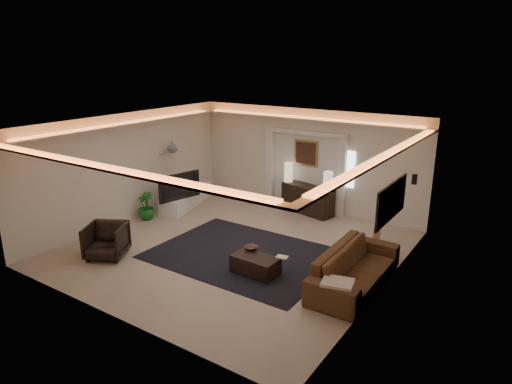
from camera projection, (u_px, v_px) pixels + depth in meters
The scene contains 33 objects.
floor at pixel (235, 248), 10.59m from camera, with size 7.00×7.00×0.00m, color #B9A78D.
ceiling at pixel (233, 124), 9.74m from camera, with size 7.00×7.00×0.00m, color white.
wall_back at pixel (306, 160), 12.95m from camera, with size 7.00×7.00×0.00m, color silver.
wall_front at pixel (107, 239), 7.38m from camera, with size 7.00×7.00×0.00m, color silver.
wall_left at pixel (128, 168), 12.02m from camera, with size 7.00×7.00×0.00m, color silver.
wall_right at pixel (387, 219), 8.31m from camera, with size 7.00×7.00×0.00m, color silver.
cove_soffit at pixel (233, 137), 9.82m from camera, with size 7.00×7.00×0.04m, color silver.
daylight_slit at pixel (350, 170), 12.24m from camera, with size 0.25×0.03×1.00m, color white.
area_rug at pixel (244, 255), 10.22m from camera, with size 4.00×3.00×0.01m, color black.
pilaster_left at pixel (270, 167), 13.58m from camera, with size 0.22×0.20×2.20m, color silver.
pilaster_right at pixel (341, 178), 12.36m from camera, with size 0.22×0.20×2.20m, color silver.
alcove_header at pixel (306, 132), 12.63m from camera, with size 2.52×0.20×0.12m, color silver.
painting_frame at pixel (306, 153), 12.87m from camera, with size 0.74×0.04×0.74m, color tan.
painting_canvas at pixel (306, 153), 12.85m from camera, with size 0.62×0.02×0.62m, color #4C2D1E.
art_panel_frame at pixel (392, 201), 8.49m from camera, with size 0.04×1.64×0.74m, color black.
art_panel_gold at pixel (390, 201), 8.50m from camera, with size 0.02×1.50×0.62m, color tan.
wall_sconce at pixel (414, 179), 10.05m from camera, with size 0.12×0.12×0.22m, color black.
wall_niche at pixel (167, 152), 13.05m from camera, with size 0.10×0.55×0.04m, color silver.
console at pixel (307, 199), 12.83m from camera, with size 1.57×0.49×0.79m, color black.
lamp_left at pixel (288, 172), 13.09m from camera, with size 0.25×0.25×0.56m, color beige.
lamp_right at pixel (328, 182), 12.05m from camera, with size 0.26×0.26×0.57m, color beige.
media_ledge at pixel (188, 197), 13.56m from camera, with size 0.61×2.42×0.45m, color white.
tv at pixel (177, 186), 12.64m from camera, with size 0.17×1.30×0.75m, color black.
figurine at pixel (192, 182), 13.71m from camera, with size 0.14×0.14×0.38m, color #442E24.
ginger_jar at pixel (172, 147), 12.80m from camera, with size 0.31×0.31×0.33m, color #486477.
plant at pixel (146, 206), 12.31m from camera, with size 0.43×0.43×0.76m, color #16651C.
sofa at pixel (355, 268), 8.76m from camera, with size 1.01×2.58×0.75m, color black.
throw_blanket at pixel (338, 283), 7.83m from camera, with size 0.53×0.43×0.06m, color white.
throw_pillow at pixel (377, 235), 9.92m from camera, with size 0.13×0.43×0.43m, color tan.
coffee_table at pixel (255, 265), 9.28m from camera, with size 0.96×0.52×0.36m, color black.
bowl at pixel (251, 247), 9.56m from camera, with size 0.29×0.29×0.07m, color #4B3128.
magazine at pixel (282, 256), 9.17m from camera, with size 0.23×0.17×0.03m, color beige.
armchair at pixel (106, 241), 10.01m from camera, with size 0.82×0.85×0.77m, color #322A22.
Camera 1 is at (5.82, -7.83, 4.35)m, focal length 31.69 mm.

